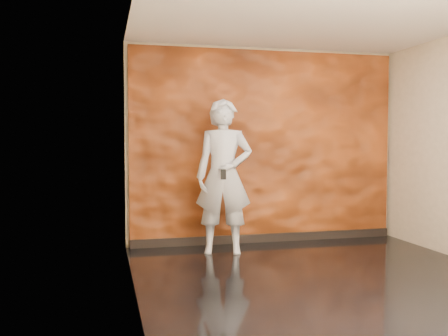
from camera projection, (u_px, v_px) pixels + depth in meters
room at (324, 147)px, 5.29m from camera, size 4.02×4.02×2.81m
feature_wall at (266, 147)px, 7.20m from camera, size 3.90×0.06×2.75m
baseboard at (266, 238)px, 7.23m from camera, size 3.90×0.04×0.12m
man at (224, 176)px, 6.49m from camera, size 0.83×0.66×2.01m
phone at (223, 174)px, 6.19m from camera, size 0.07×0.02×0.13m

